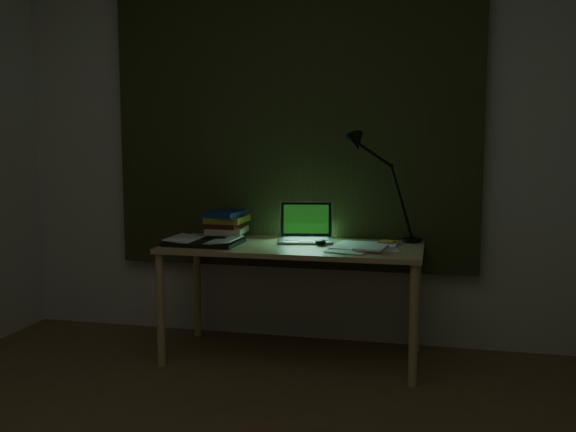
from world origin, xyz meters
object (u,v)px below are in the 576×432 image
at_px(laptop, 306,223).
at_px(book_stack, 227,224).
at_px(desk, 293,302).
at_px(desk_lamp, 413,191).
at_px(loose_papers, 362,247).
at_px(open_textbook, 204,241).

xyz_separation_m(laptop, book_stack, (-0.49, 0.05, -0.03)).
distance_m(desk, desk_lamp, 0.92).
bearing_deg(laptop, desk, -123.49).
bearing_deg(book_stack, laptop, -5.38).
bearing_deg(desk, loose_papers, -7.18).
height_order(laptop, book_stack, laptop).
distance_m(desk, open_textbook, 0.60).
xyz_separation_m(laptop, loose_papers, (0.34, -0.17, -0.10)).
distance_m(open_textbook, loose_papers, 0.88).
bearing_deg(desk_lamp, loose_papers, -138.15).
relative_size(desk, desk_lamp, 2.41).
bearing_deg(book_stack, desk_lamp, 4.51).
xyz_separation_m(book_stack, desk_lamp, (1.07, 0.08, 0.21)).
relative_size(laptop, book_stack, 1.36).
distance_m(laptop, open_textbook, 0.58).
bearing_deg(loose_papers, laptop, 153.86).
bearing_deg(laptop, book_stack, 163.86).
bearing_deg(laptop, desk_lamp, 1.75).
distance_m(loose_papers, desk_lamp, 0.48).
xyz_separation_m(open_textbook, loose_papers, (0.87, 0.04, -0.01)).
height_order(book_stack, loose_papers, book_stack).
height_order(open_textbook, desk_lamp, desk_lamp).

